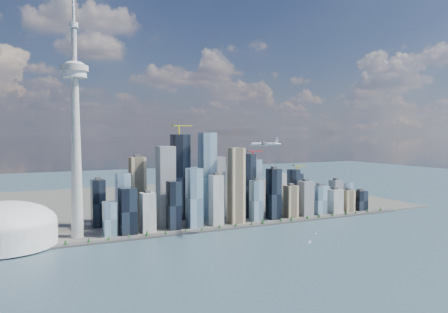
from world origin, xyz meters
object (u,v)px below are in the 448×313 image
sailboat_west (316,233)px  sailboat_east (310,241)px  dome_stadium (3,227)px  airplane (265,144)px  needle_tower (76,126)px

sailboat_west → sailboat_east: bearing=-117.6°
dome_stadium → airplane: size_ratio=2.92×
airplane → sailboat_west: size_ratio=7.31×
airplane → sailboat_east: bearing=-41.4°
needle_tower → airplane: needle_tower is taller
dome_stadium → needle_tower: bearing=4.1°
needle_tower → airplane: bearing=-24.8°
dome_stadium → sailboat_west: bearing=-16.4°
dome_stadium → airplane: 546.71m
dome_stadium → sailboat_east: size_ratio=21.65×
airplane → needle_tower: bearing=169.1°
needle_tower → sailboat_west: size_ratio=58.82×
needle_tower → sailboat_west: bearing=-21.9°
needle_tower → sailboat_east: size_ratio=59.58×
sailboat_west → sailboat_east: sailboat_west is taller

